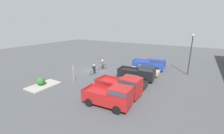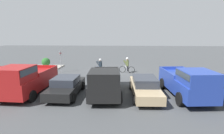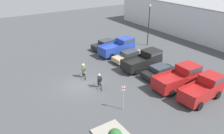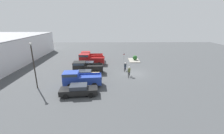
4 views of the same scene
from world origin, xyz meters
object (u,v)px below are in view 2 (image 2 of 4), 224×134
cyclist_1 (127,65)px  sedan_2 (66,86)px  pickup_truck_2 (26,79)px  shrub (46,62)px  pickup_truck_1 (105,82)px  fire_lane_sign (61,59)px  cyclist_0 (100,66)px  sedan_1 (145,87)px  pickup_truck_0 (188,82)px

cyclist_1 → sedan_2: bearing=58.0°
pickup_truck_2 → shrub: 10.71m
pickup_truck_1 → fire_lane_sign: size_ratio=2.13×
pickup_truck_1 → sedan_2: size_ratio=1.25×
pickup_truck_1 → cyclist_0: bearing=-80.7°
cyclist_0 → fire_lane_sign: (4.47, -0.18, 0.67)m
sedan_1 → cyclist_0: cyclist_0 is taller
sedan_1 → sedan_2: sedan_1 is taller
pickup_truck_1 → sedan_1: bearing=-176.0°
pickup_truck_0 → pickup_truck_2: 11.26m
pickup_truck_0 → pickup_truck_1: (5.62, -0.05, -0.05)m
pickup_truck_1 → pickup_truck_0: bearing=179.5°
pickup_truck_1 → cyclist_1: bearing=-103.4°
sedan_1 → cyclist_1: size_ratio=2.74×
sedan_1 → pickup_truck_2: (8.42, 0.15, 0.47)m
sedan_2 → fire_lane_sign: (2.83, -7.24, 0.84)m
cyclist_0 → shrub: 8.09m
pickup_truck_2 → shrub: (3.01, -10.26, -0.48)m
sedan_1 → shrub: (11.43, -10.11, -0.01)m
pickup_truck_0 → sedan_2: bearing=-1.4°
cyclist_0 → pickup_truck_0: bearing=133.1°
sedan_1 → fire_lane_sign: (8.43, -7.20, 0.81)m
sedan_1 → pickup_truck_2: bearing=1.0°
sedan_1 → cyclist_1: cyclist_1 is taller
cyclist_1 → shrub: (10.45, -2.74, -0.22)m
sedan_1 → sedan_2: size_ratio=1.13×
pickup_truck_2 → fire_lane_sign: 7.36m
sedan_2 → shrub: size_ratio=3.98×
cyclist_1 → pickup_truck_0: bearing=116.6°
pickup_truck_2 → cyclist_0: bearing=-121.9°
pickup_truck_0 → fire_lane_sign: fire_lane_sign is taller
cyclist_1 → pickup_truck_1: bearing=76.6°
pickup_truck_1 → cyclist_0: (1.18, -7.21, -0.25)m
shrub → sedan_1: bearing=138.5°
sedan_1 → shrub: 15.26m
cyclist_0 → cyclist_1: bearing=-173.3°
sedan_1 → cyclist_1: bearing=-82.4°
shrub → cyclist_0: bearing=157.5°
pickup_truck_1 → sedan_2: pickup_truck_1 is taller
cyclist_0 → fire_lane_sign: fire_lane_sign is taller
pickup_truck_1 → shrub: size_ratio=4.96×
sedan_2 → cyclist_0: size_ratio=2.55×
pickup_truck_0 → cyclist_0: 9.95m
sedan_1 → pickup_truck_1: 2.81m
sedan_2 → pickup_truck_0: bearing=178.6°
sedan_1 → cyclist_0: size_ratio=2.88×
pickup_truck_0 → shrub: size_ratio=5.13×
pickup_truck_2 → fire_lane_sign: bearing=-89.9°
sedan_2 → cyclist_1: 8.73m
cyclist_1 → fire_lane_sign: (7.45, 0.16, 0.60)m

